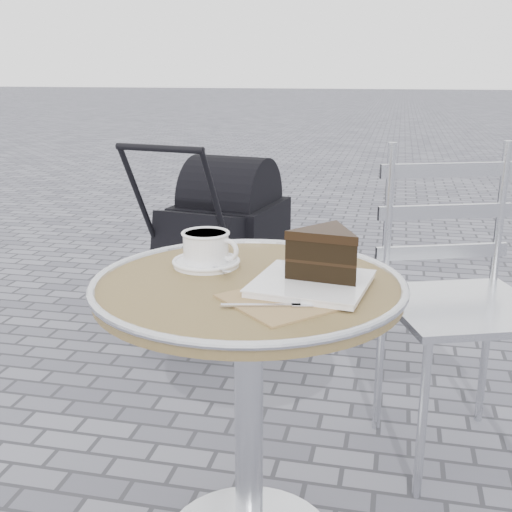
% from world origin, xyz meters
% --- Properties ---
extents(cafe_table, '(0.72, 0.72, 0.74)m').
position_xyz_m(cafe_table, '(0.00, 0.00, 0.57)').
color(cafe_table, silver).
rests_on(cafe_table, ground).
extents(cappuccino_set, '(0.17, 0.17, 0.08)m').
position_xyz_m(cappuccino_set, '(-0.13, 0.10, 0.77)').
color(cappuccino_set, white).
rests_on(cappuccino_set, cafe_table).
extents(cake_plate_set, '(0.36, 0.41, 0.13)m').
position_xyz_m(cake_plate_set, '(0.16, 0.01, 0.79)').
color(cake_plate_set, '#9A7854').
rests_on(cake_plate_set, cafe_table).
extents(bistro_chair, '(0.57, 0.57, 0.98)m').
position_xyz_m(bistro_chair, '(0.50, 0.65, 0.61)').
color(bistro_chair, silver).
rests_on(bistro_chair, ground).
extents(baby_stroller, '(0.54, 0.94, 0.92)m').
position_xyz_m(baby_stroller, '(-0.48, 1.48, 0.41)').
color(baby_stroller, black).
rests_on(baby_stroller, ground).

